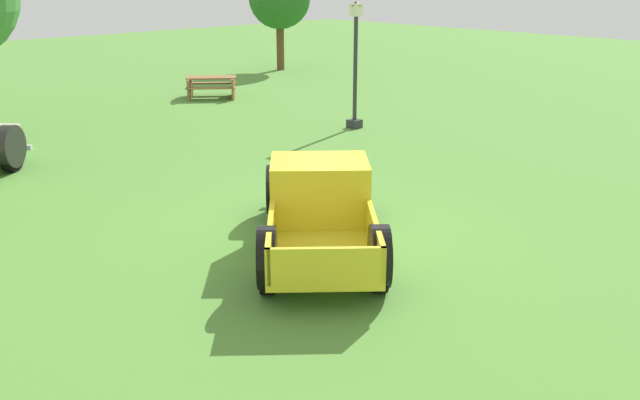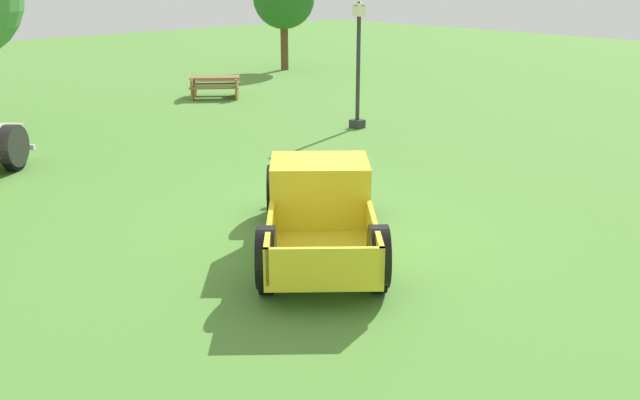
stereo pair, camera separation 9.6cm
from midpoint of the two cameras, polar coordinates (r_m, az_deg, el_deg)
ground_plane at (r=12.71m, az=0.06°, el=-2.67°), size 80.00×80.00×0.00m
pickup_truck_foreground at (r=12.02m, az=-0.28°, el=-0.28°), size 4.59×4.82×1.51m
lamp_post_near at (r=20.83m, az=2.79°, el=11.19°), size 0.36×0.36×3.71m
picnic_table at (r=26.45m, az=-9.00°, el=9.36°), size 2.33×2.29×0.78m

